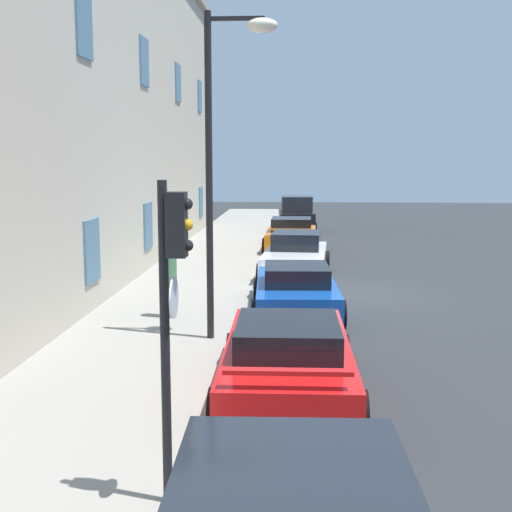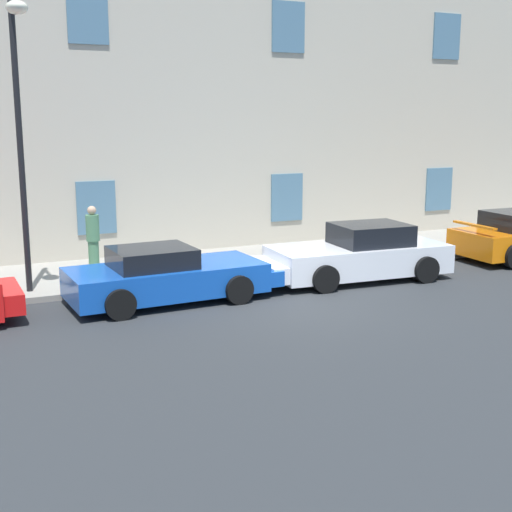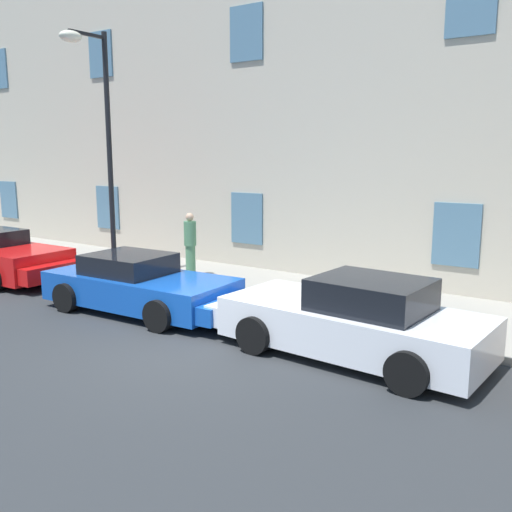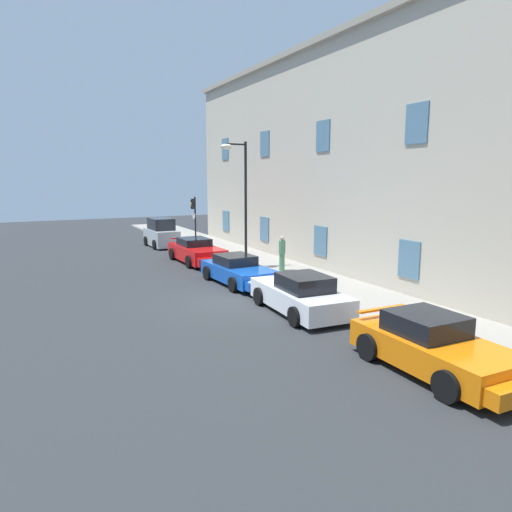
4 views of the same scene
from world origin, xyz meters
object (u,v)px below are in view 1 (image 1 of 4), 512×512
Objects in this scene: sportscar_yellow_flank at (296,290)px; sportscar_tail_end at (292,236)px; street_lamp at (229,121)px; sportscar_red_lead at (288,359)px; hatchback_distant at (296,216)px; sportscar_white_middle at (295,259)px; traffic_light at (172,287)px; pedestrian_admiring at (170,278)px.

sportscar_tail_end is at bearing 1.07° from sportscar_yellow_flank.
street_lamp is at bearing 175.40° from sportscar_tail_end.
hatchback_distant reaches higher than sportscar_red_lead.
hatchback_distant reaches higher than sportscar_white_middle.
traffic_light is at bearing 175.18° from sportscar_white_middle.
pedestrian_admiring is (-6.01, 2.86, 0.43)m from sportscar_white_middle.
sportscar_red_lead is 24.17m from hatchback_distant.
pedestrian_admiring reaches higher than sportscar_yellow_flank.
pedestrian_admiring is (1.75, 1.56, -3.46)m from street_lamp.
traffic_light is at bearing -168.88° from pedestrian_admiring.
street_lamp reaches higher than pedestrian_admiring.
street_lamp is (6.63, 0.08, 2.03)m from traffic_light.
sportscar_white_middle is 2.89× the size of pedestrian_admiring.
sportscar_white_middle is 0.79× the size of street_lamp.
street_lamp is (-2.94, 1.33, 3.94)m from sportscar_yellow_flank.
hatchback_distant is 1.06× the size of traffic_light.
sportscar_yellow_flank is 1.42× the size of traffic_light.
sportscar_red_lead is 10.71m from sportscar_white_middle.
street_lamp is (2.94, 1.22, 3.90)m from sportscar_red_lead.
traffic_light is (-14.39, 1.21, 1.86)m from sportscar_white_middle.
sportscar_white_middle is at bearing 0.39° from sportscar_yellow_flank.
sportscar_red_lead is 2.89× the size of pedestrian_admiring.
sportscar_white_middle is at bearing -25.44° from pedestrian_admiring.
street_lamp is at bearing 0.73° from traffic_light.
traffic_light is at bearing 177.11° from sportscar_tail_end.
sportscar_yellow_flank is at bearing -179.61° from sportscar_white_middle.
sportscar_yellow_flank is at bearing -7.42° from traffic_light.
street_lamp is at bearing 176.52° from hatchback_distant.
sportscar_tail_end is 14.55m from street_lamp.
sportscar_red_lead is 5.04m from street_lamp.
sportscar_white_middle is 1.10× the size of sportscar_tail_end.
hatchback_distant is 27.93m from traffic_light.
pedestrian_admiring is at bearing 11.12° from traffic_light.
sportscar_yellow_flank is 0.75× the size of street_lamp.
pedestrian_admiring is at bearing 30.69° from sportscar_red_lead.
sportscar_red_lead is 1.40× the size of hatchback_distant.
sportscar_yellow_flank is 11.04m from sportscar_tail_end.
sportscar_yellow_flank is at bearing -179.87° from hatchback_distant.
sportscar_tail_end reaches higher than sportscar_yellow_flank.
street_lamp is (-7.76, 1.30, 3.89)m from sportscar_white_middle.
traffic_light is at bearing -179.27° from street_lamp.
street_lamp is 3.65× the size of pedestrian_admiring.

